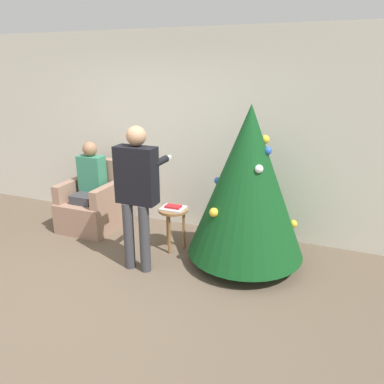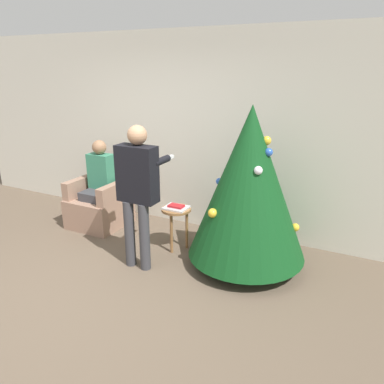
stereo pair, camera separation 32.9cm
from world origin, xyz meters
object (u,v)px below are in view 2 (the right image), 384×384
object	(u,v)px
armchair	(101,202)
side_stool	(176,216)
christmas_tree	(249,184)
person_standing	(138,185)
person_seated	(98,180)

from	to	relation	value
armchair	side_stool	xyz separation A→B (m)	(1.37, -0.21, 0.11)
christmas_tree	person_standing	bearing A→B (deg)	-153.11
christmas_tree	person_standing	distance (m)	1.23
person_seated	armchair	bearing A→B (deg)	90.00
person_standing	side_stool	xyz separation A→B (m)	(0.18, 0.55, -0.54)
person_seated	side_stool	size ratio (longest dim) A/B	2.27
person_seated	person_standing	distance (m)	1.43
armchair	person_standing	distance (m)	1.56
christmas_tree	person_seated	distance (m)	2.32
armchair	person_seated	world-z (taller)	person_seated
christmas_tree	person_seated	size ratio (longest dim) A/B	1.49
person_seated	person_standing	size ratio (longest dim) A/B	0.76
armchair	person_seated	bearing A→B (deg)	-90.00
armchair	person_standing	world-z (taller)	person_standing
person_standing	side_stool	distance (m)	0.79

